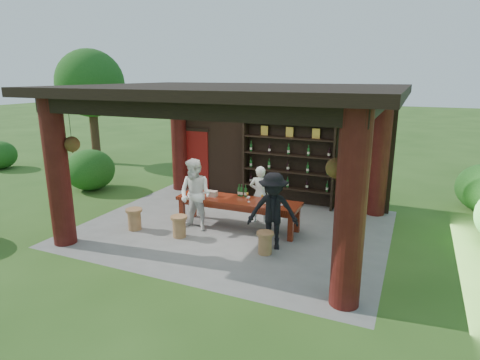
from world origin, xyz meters
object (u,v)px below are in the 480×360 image
at_px(stool_near_left, 179,226).
at_px(stool_near_right, 265,242).
at_px(stool_far_left, 134,219).
at_px(host, 260,194).
at_px(tasting_table, 238,204).
at_px(napkin_basket, 212,194).
at_px(wine_shelf, 288,164).
at_px(guest_woman, 195,195).
at_px(guest_man, 273,211).

bearing_deg(stool_near_left, stool_near_right, -1.13).
xyz_separation_m(stool_near_right, stool_far_left, (-3.46, -0.00, 0.02)).
bearing_deg(host, stool_near_left, 41.34).
distance_m(tasting_table, napkin_basket, 0.74).
bearing_deg(napkin_basket, stool_far_left, -145.03).
height_order(stool_near_left, stool_near_right, stool_near_left).
xyz_separation_m(wine_shelf, host, (-0.18, -1.80, -0.46)).
relative_size(stool_near_right, napkin_basket, 1.89).
height_order(guest_woman, napkin_basket, guest_woman).
bearing_deg(guest_man, tasting_table, 128.20).
height_order(stool_near_right, host, host).
height_order(stool_near_left, stool_far_left, stool_far_left).
bearing_deg(host, napkin_basket, 21.39).
height_order(host, guest_man, guest_man).
relative_size(stool_near_left, stool_near_right, 1.06).
xyz_separation_m(tasting_table, napkin_basket, (-0.72, -0.03, 0.19)).
distance_m(tasting_table, guest_woman, 1.09).
height_order(wine_shelf, stool_far_left, wine_shelf).
distance_m(wine_shelf, guest_man, 3.29).
bearing_deg(stool_far_left, guest_man, 5.69).
distance_m(wine_shelf, tasting_table, 2.53).
xyz_separation_m(wine_shelf, stool_near_right, (0.61, -3.55, -0.95)).
bearing_deg(guest_man, stool_near_left, 169.91).
distance_m(wine_shelf, stool_near_left, 3.95).
bearing_deg(napkin_basket, guest_man, -21.91).
height_order(stool_near_left, guest_man, guest_man).
bearing_deg(napkin_basket, guest_woman, -113.59).
xyz_separation_m(guest_man, napkin_basket, (-1.91, 0.77, -0.04)).
relative_size(stool_far_left, host, 0.36).
bearing_deg(guest_woman, wine_shelf, 69.62).
bearing_deg(wine_shelf, guest_woman, -116.56).
bearing_deg(stool_near_left, host, 50.95).
height_order(stool_far_left, napkin_basket, napkin_basket).
xyz_separation_m(wine_shelf, napkin_basket, (-1.25, -2.43, -0.39)).
distance_m(stool_near_left, stool_near_right, 2.18).
bearing_deg(tasting_table, wine_shelf, 77.57).
distance_m(stool_near_left, napkin_basket, 1.24).
height_order(stool_far_left, host, host).
relative_size(stool_near_left, host, 0.35).
distance_m(tasting_table, stool_far_left, 2.60).
bearing_deg(guest_woman, napkin_basket, 72.60).
height_order(stool_near_right, napkin_basket, napkin_basket).
bearing_deg(guest_woman, stool_near_left, -94.89).
distance_m(stool_near_right, guest_woman, 2.25).
bearing_deg(stool_far_left, host, 33.43).
distance_m(guest_woman, napkin_basket, 0.52).
relative_size(stool_far_left, napkin_basket, 2.07).
bearing_deg(stool_far_left, stool_near_left, 2.02).
relative_size(tasting_table, guest_woman, 1.76).
xyz_separation_m(wine_shelf, stool_far_left, (-2.84, -3.55, -0.93)).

